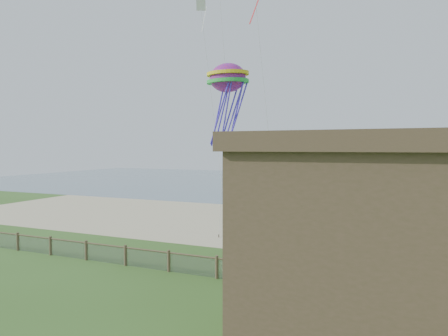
{
  "coord_description": "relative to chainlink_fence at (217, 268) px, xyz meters",
  "views": [
    {
      "loc": [
        8.68,
        -13.4,
        7.08
      ],
      "look_at": [
        -0.43,
        8.0,
        5.89
      ],
      "focal_mm": 32.0,
      "sensor_mm": 36.0,
      "label": 1
    }
  ],
  "objects": [
    {
      "name": "sand_beach",
      "position": [
        0.0,
        16.0,
        -0.55
      ],
      "size": [
        72.0,
        20.0,
        0.02
      ],
      "primitive_type": "cube",
      "color": "#C7BB8F",
      "rests_on": "ground"
    },
    {
      "name": "ocean",
      "position": [
        0.0,
        60.0,
        -0.55
      ],
      "size": [
        160.0,
        68.0,
        0.02
      ],
      "primitive_type": "cube",
      "color": "slate",
      "rests_on": "ground"
    },
    {
      "name": "kite_white",
      "position": [
        -6.42,
        11.13,
        17.87
      ],
      "size": [
        1.46,
        1.8,
        2.29
      ],
      "primitive_type": null,
      "rotation": [
        0.44,
        0.0,
        0.38
      ],
      "color": "white"
    },
    {
      "name": "ground",
      "position": [
        0.0,
        -6.0,
        -0.55
      ],
      "size": [
        160.0,
        160.0,
        0.0
      ],
      "primitive_type": "plane",
      "color": "#36571E",
      "rests_on": "ground"
    },
    {
      "name": "chainlink_fence",
      "position": [
        0.0,
        0.0,
        0.0
      ],
      "size": [
        36.2,
        0.2,
        1.25
      ],
      "primitive_type": null,
      "color": "brown",
      "rests_on": "ground"
    },
    {
      "name": "picnic_table",
      "position": [
        5.79,
        -1.0,
        -0.17
      ],
      "size": [
        2.16,
        1.88,
        0.77
      ],
      "primitive_type": null,
      "rotation": [
        0.0,
        0.0,
        0.32
      ],
      "color": "brown",
      "rests_on": "ground"
    },
    {
      "name": "octopus_kite",
      "position": [
        -1.9,
        6.09,
        9.71
      ],
      "size": [
        3.24,
        2.45,
        6.24
      ],
      "primitive_type": null,
      "rotation": [
        0.0,
        0.0,
        0.11
      ],
      "color": "red"
    }
  ]
}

